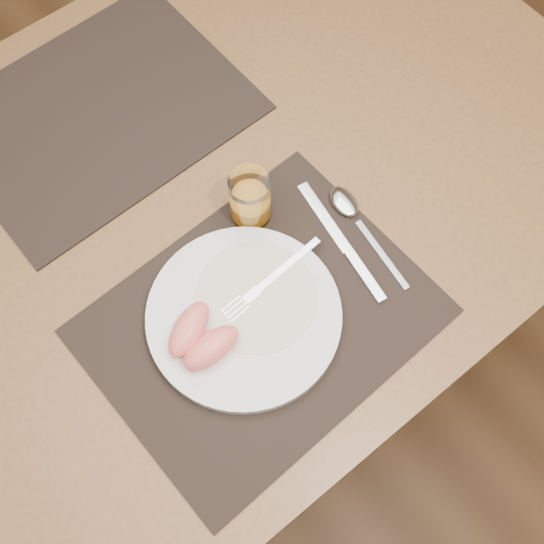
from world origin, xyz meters
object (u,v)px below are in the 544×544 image
(plate, at_px, (244,316))
(table, at_px, (190,229))
(placemat_far, at_px, (99,113))
(juice_glass, at_px, (250,200))
(placemat_near, at_px, (261,321))
(knife, at_px, (348,251))
(spoon, at_px, (350,209))
(fork, at_px, (265,284))

(plate, bearing_deg, table, 78.48)
(table, height_order, placemat_far, placemat_far)
(juice_glass, bearing_deg, plate, -131.19)
(placemat_near, distance_m, knife, 0.16)
(plate, relative_size, spoon, 1.41)
(plate, distance_m, knife, 0.18)
(spoon, relative_size, juice_glass, 2.12)
(placemat_far, relative_size, fork, 2.57)
(fork, bearing_deg, juice_glass, 61.24)
(table, height_order, placemat_near, placemat_near)
(knife, distance_m, spoon, 0.07)
(juice_glass, bearing_deg, spoon, -36.87)
(plate, bearing_deg, fork, 17.74)
(plate, bearing_deg, spoon, 9.13)
(table, relative_size, spoon, 7.29)
(knife, bearing_deg, plate, 175.97)
(plate, relative_size, fork, 1.54)
(placemat_far, bearing_deg, juice_glass, -75.58)
(placemat_far, relative_size, knife, 2.05)
(knife, xyz_separation_m, juice_glass, (-0.07, 0.14, 0.04))
(placemat_far, bearing_deg, placemat_near, -92.11)
(placemat_far, xyz_separation_m, knife, (0.15, -0.44, 0.00))
(placemat_near, relative_size, plate, 1.67)
(placemat_near, bearing_deg, fork, 44.36)
(table, xyz_separation_m, juice_glass, (0.07, -0.08, 0.13))
(spoon, bearing_deg, juice_glass, 143.13)
(knife, xyz_separation_m, spoon, (0.05, 0.05, 0.00))
(placemat_near, xyz_separation_m, spoon, (0.21, 0.05, 0.01))
(placemat_near, bearing_deg, plate, 132.79)
(plate, relative_size, juice_glass, 2.98)
(plate, relative_size, knife, 1.23)
(plate, xyz_separation_m, juice_glass, (0.11, 0.12, 0.03))
(table, relative_size, placemat_far, 3.11)
(fork, height_order, juice_glass, juice_glass)
(placemat_far, bearing_deg, table, -87.54)
(placemat_near, relative_size, juice_glass, 4.96)
(placemat_far, distance_m, spoon, 0.43)
(table, relative_size, fork, 7.99)
(table, bearing_deg, fork, -87.62)
(spoon, bearing_deg, placemat_near, -165.78)
(placemat_far, xyz_separation_m, plate, (-0.03, -0.42, 0.01))
(table, relative_size, juice_glass, 15.44)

